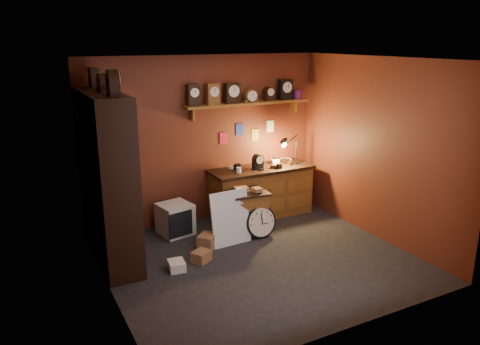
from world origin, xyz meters
name	(u,v)px	position (x,y,z in m)	size (l,w,h in m)	color
floor	(259,260)	(0.00, 0.00, 0.00)	(4.00, 4.00, 0.00)	black
room_shell	(260,136)	(0.04, 0.11, 1.72)	(4.02, 3.62, 2.71)	maroon
shelving_unit	(105,172)	(-1.79, 0.98, 1.25)	(0.47, 1.60, 2.58)	black
workbench	(261,189)	(0.87, 1.47, 0.47)	(1.78, 0.66, 1.36)	brown
low_cabinet	(247,210)	(0.31, 0.93, 0.37)	(0.63, 0.55, 0.76)	brown
big_round_clock	(261,222)	(0.40, 0.67, 0.25)	(0.50, 0.17, 0.50)	black
white_panel	(231,243)	(-0.10, 0.68, 0.00)	(0.62, 0.03, 0.83)	silver
mini_fridge	(175,219)	(-0.71, 1.39, 0.24)	(0.55, 0.57, 0.49)	silver
floor_box_a	(201,256)	(-0.72, 0.34, 0.07)	(0.24, 0.20, 0.15)	#936240
floor_box_b	(177,266)	(-1.11, 0.26, 0.06)	(0.21, 0.25, 0.12)	white
floor_box_c	(207,241)	(-0.47, 0.69, 0.10)	(0.27, 0.23, 0.21)	#936240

